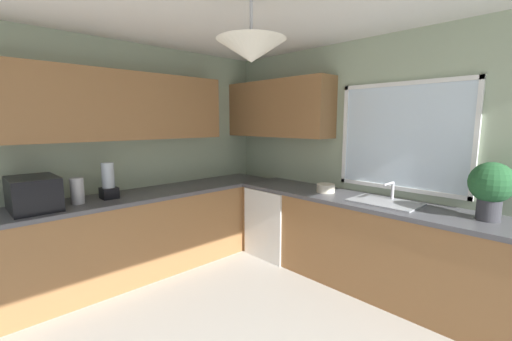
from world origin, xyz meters
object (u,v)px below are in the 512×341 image
Objects in this scene: potted_plant at (491,186)px; bowl at (326,188)px; sink_assembly at (385,202)px; blender_appliance at (108,182)px; dishwasher at (278,221)px; microwave at (33,194)px; kettle at (77,191)px.

bowl is (-1.47, -0.05, -0.23)m from potted_plant.
blender_appliance is at bearing -137.46° from sink_assembly.
dishwasher is 1.36× the size of sink_assembly.
microwave reaches higher than bowl.
sink_assembly is 3.14× the size of bowl.
blender_appliance is (-1.32, -1.81, 0.12)m from bowl.
kettle is (-0.64, -2.08, 0.58)m from dishwasher.
potted_plant reaches higher than microwave.
kettle reaches higher than bowl.
kettle is at bearing -86.07° from blender_appliance.
sink_assembly reaches higher than dishwasher.
dishwasher is 2.32× the size of blender_appliance.
sink_assembly is (1.32, 0.04, 0.47)m from dishwasher.
sink_assembly is (1.96, 2.11, -0.11)m from kettle.
microwave is (-0.66, -2.41, 0.61)m from dishwasher.
blender_appliance reaches higher than microwave.
microwave is 0.78× the size of sink_assembly.
blender_appliance reaches higher than sink_assembly.
potted_plant is at bearing 1.95° from bowl.
dishwasher is 3.42× the size of kettle.
sink_assembly is at bearing 0.55° from bowl.
microwave is 2.45× the size of bowl.
blender_appliance is at bearing -110.30° from dishwasher.
blender_appliance is at bearing 90.00° from microwave.
dishwasher is 1.41m from sink_assembly.
potted_plant is 1.48m from bowl.
potted_plant is (2.79, 2.49, 0.13)m from microwave.
sink_assembly is at bearing 51.01° from microwave.
dishwasher is at bearing 69.70° from blender_appliance.
bowl is at bearing 53.92° from blender_appliance.
blender_appliance is (-1.98, -1.82, 0.15)m from sink_assembly.
microwave reaches higher than dishwasher.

